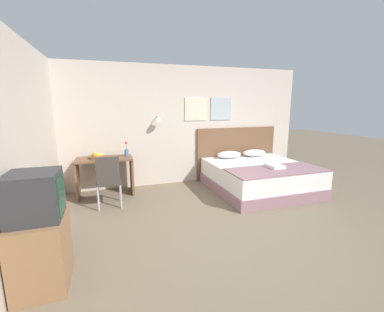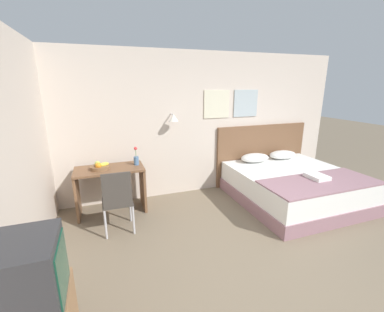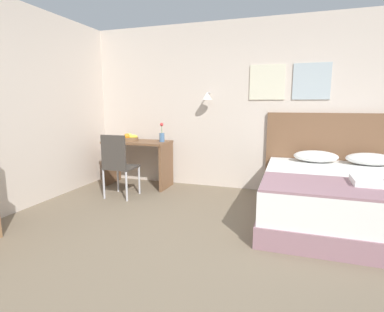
{
  "view_description": "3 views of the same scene",
  "coord_description": "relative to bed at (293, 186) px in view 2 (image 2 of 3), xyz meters",
  "views": [
    {
      "loc": [
        -1.62,
        -3.01,
        1.82
      ],
      "look_at": [
        -0.22,
        1.17,
        0.92
      ],
      "focal_mm": 24.0,
      "sensor_mm": 36.0,
      "label": 1
    },
    {
      "loc": [
        -1.77,
        -1.89,
        2.07
      ],
      "look_at": [
        -0.46,
        1.75,
        0.98
      ],
      "focal_mm": 24.0,
      "sensor_mm": 36.0,
      "label": 2
    },
    {
      "loc": [
        0.73,
        -2.18,
        1.38
      ],
      "look_at": [
        -0.51,
        1.56,
        0.69
      ],
      "focal_mm": 28.0,
      "sensor_mm": 36.0,
      "label": 3
    }
  ],
  "objects": [
    {
      "name": "ground_plane",
      "position": [
        -1.42,
        -1.55,
        -0.28
      ],
      "size": [
        24.0,
        24.0,
        0.0
      ],
      "primitive_type": "plane",
      "color": "#756651"
    },
    {
      "name": "wall_back",
      "position": [
        -1.42,
        1.09,
        1.05
      ],
      "size": [
        5.94,
        0.31,
        2.65
      ],
      "color": "beige",
      "rests_on": "ground_plane"
    },
    {
      "name": "bed",
      "position": [
        0.0,
        0.0,
        0.0
      ],
      "size": [
        1.96,
        2.01,
        0.57
      ],
      "color": "gray",
      "rests_on": "ground_plane"
    },
    {
      "name": "headboard",
      "position": [
        -0.0,
        1.03,
        0.34
      ],
      "size": [
        2.08,
        0.06,
        1.25
      ],
      "color": "brown",
      "rests_on": "ground_plane"
    },
    {
      "name": "pillow_left",
      "position": [
        -0.34,
        0.77,
        0.37
      ],
      "size": [
        0.59,
        0.38,
        0.16
      ],
      "color": "white",
      "rests_on": "bed"
    },
    {
      "name": "pillow_right",
      "position": [
        0.34,
        0.77,
        0.37
      ],
      "size": [
        0.59,
        0.38,
        0.16
      ],
      "color": "white",
      "rests_on": "bed"
    },
    {
      "name": "throw_blanket",
      "position": [
        -0.0,
        -0.58,
        0.3
      ],
      "size": [
        1.9,
        0.8,
        0.02
      ],
      "color": "gray",
      "rests_on": "bed"
    },
    {
      "name": "folded_towel_near_foot",
      "position": [
        0.05,
        -0.44,
        0.34
      ],
      "size": [
        0.27,
        0.34,
        0.06
      ],
      "color": "white",
      "rests_on": "throw_blanket"
    },
    {
      "name": "desk",
      "position": [
        -3.12,
        0.7,
        0.24
      ],
      "size": [
        1.08,
        0.56,
        0.77
      ],
      "color": "brown",
      "rests_on": "ground_plane"
    },
    {
      "name": "desk_chair",
      "position": [
        -3.06,
        -0.02,
        0.27
      ],
      "size": [
        0.42,
        0.42,
        0.94
      ],
      "color": "#3D3833",
      "rests_on": "ground_plane"
    },
    {
      "name": "fruit_bowl",
      "position": [
        -3.26,
        0.69,
        0.53
      ],
      "size": [
        0.3,
        0.29,
        0.13
      ],
      "color": "brown",
      "rests_on": "desk"
    },
    {
      "name": "flower_vase",
      "position": [
        -2.68,
        0.72,
        0.59
      ],
      "size": [
        0.08,
        0.08,
        0.31
      ],
      "color": "#4C7099",
      "rests_on": "desk"
    },
    {
      "name": "television",
      "position": [
        -3.73,
        -1.87,
        0.67
      ],
      "size": [
        0.47,
        0.46,
        0.46
      ],
      "color": "#2D2D30",
      "rests_on": "tv_stand"
    }
  ]
}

